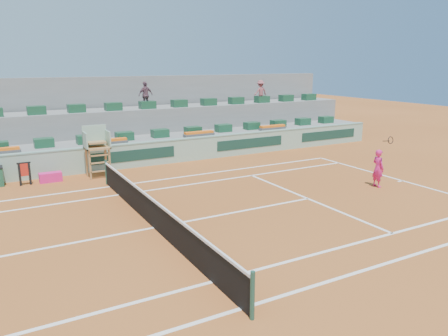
{
  "coord_description": "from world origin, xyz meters",
  "views": [
    {
      "loc": [
        -4.46,
        -12.77,
        5.27
      ],
      "look_at": [
        4.0,
        2.5,
        1.0
      ],
      "focal_mm": 35.0,
      "sensor_mm": 36.0,
      "label": 1
    }
  ],
  "objects": [
    {
      "name": "tennis_net",
      "position": [
        0.0,
        0.0,
        0.53
      ],
      "size": [
        0.1,
        11.97,
        1.1
      ],
      "color": "black",
      "rests_on": "ground"
    },
    {
      "name": "stadium_back_wall",
      "position": [
        0.0,
        13.9,
        2.2
      ],
      "size": [
        36.0,
        0.4,
        4.4
      ],
      "primitive_type": "cube",
      "color": "gray",
      "rests_on": "ground"
    },
    {
      "name": "player_bag",
      "position": [
        -2.11,
        7.58,
        0.21
      ],
      "size": [
        0.96,
        0.43,
        0.43
      ],
      "primitive_type": "cube",
      "color": "#EE1F7D",
      "rests_on": "ground"
    },
    {
      "name": "towel_rack",
      "position": [
        -3.15,
        7.51,
        0.6
      ],
      "size": [
        0.56,
        0.09,
        1.03
      ],
      "color": "black",
      "rests_on": "ground"
    },
    {
      "name": "umpire_chair",
      "position": [
        0.0,
        7.5,
        1.54
      ],
      "size": [
        1.1,
        0.9,
        2.4
      ],
      "color": "#A0713C",
      "rests_on": "ground"
    },
    {
      "name": "seating_tier_lower",
      "position": [
        0.0,
        10.7,
        0.6
      ],
      "size": [
        36.0,
        4.0,
        1.2
      ],
      "primitive_type": "cube",
      "color": "gray",
      "rests_on": "ground"
    },
    {
      "name": "seat_row_upper",
      "position": [
        0.0,
        11.7,
        2.82
      ],
      "size": [
        32.9,
        0.6,
        0.44
      ],
      "color": "#18492D",
      "rests_on": "seating_tier_upper"
    },
    {
      "name": "court_lines",
      "position": [
        0.0,
        0.0,
        0.01
      ],
      "size": [
        23.89,
        11.09,
        0.01
      ],
      "color": "white",
      "rests_on": "ground"
    },
    {
      "name": "seat_row_lower",
      "position": [
        0.0,
        9.8,
        1.42
      ],
      "size": [
        32.9,
        0.6,
        0.44
      ],
      "color": "#18492D",
      "rests_on": "seating_tier_lower"
    },
    {
      "name": "seating_tier_upper",
      "position": [
        0.0,
        12.3,
        1.3
      ],
      "size": [
        36.0,
        2.4,
        2.6
      ],
      "primitive_type": "cube",
      "color": "gray",
      "rests_on": "ground"
    },
    {
      "name": "spectator_mid",
      "position": [
        3.96,
        11.82,
        3.38
      ],
      "size": [
        0.97,
        0.56,
        1.56
      ],
      "primitive_type": "imported",
      "rotation": [
        0.0,
        0.0,
        3.35
      ],
      "color": "#704A59",
      "rests_on": "seating_tier_upper"
    },
    {
      "name": "advertising_hoarding",
      "position": [
        0.02,
        8.5,
        0.63
      ],
      "size": [
        36.0,
        0.34,
        1.26
      ],
      "color": "#92B8A2",
      "rests_on": "ground"
    },
    {
      "name": "tennis_player",
      "position": [
        10.13,
        -0.09,
        0.83
      ],
      "size": [
        0.44,
        0.88,
        2.28
      ],
      "color": "#EE1F7D",
      "rests_on": "ground"
    },
    {
      "name": "ground",
      "position": [
        0.0,
        0.0,
        0.0
      ],
      "size": [
        90.0,
        90.0,
        0.0
      ],
      "primitive_type": "plane",
      "color": "#984B1D",
      "rests_on": "ground"
    },
    {
      "name": "flower_planters",
      "position": [
        -1.5,
        9.0,
        1.33
      ],
      "size": [
        26.8,
        0.36,
        0.28
      ],
      "color": "#515151",
      "rests_on": "seating_tier_lower"
    },
    {
      "name": "spectator_right",
      "position": [
        11.8,
        11.6,
        3.34
      ],
      "size": [
        1.01,
        0.64,
        1.48
      ],
      "primitive_type": "imported",
      "rotation": [
        0.0,
        0.0,
        3.24
      ],
      "color": "#9A4D52",
      "rests_on": "seating_tier_upper"
    }
  ]
}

